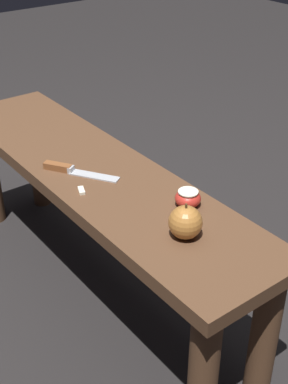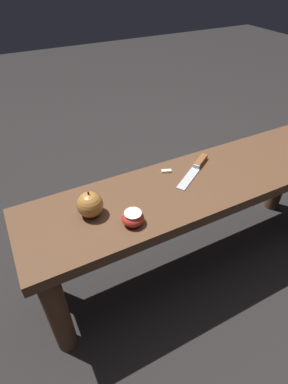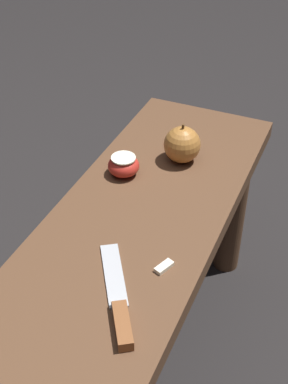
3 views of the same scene
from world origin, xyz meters
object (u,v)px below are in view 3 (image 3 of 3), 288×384
apple_whole (182,145)px  apple_cut (124,165)px  knife (119,308)px  wooden_bench (91,325)px

apple_whole → apple_cut: (-0.10, 0.10, -0.02)m
knife → apple_whole: 0.45m
apple_cut → wooden_bench: bearing=-165.3°
wooden_bench → knife: 0.13m
knife → apple_whole: (0.44, 0.06, 0.03)m
knife → apple_cut: (0.34, 0.15, 0.02)m
apple_whole → wooden_bench: bearing=178.4°
wooden_bench → apple_whole: apple_whole is taller
wooden_bench → apple_cut: size_ratio=19.61×
apple_whole → apple_cut: 0.14m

